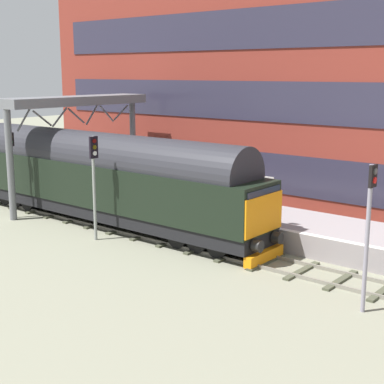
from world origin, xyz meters
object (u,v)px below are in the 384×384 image
at_px(diesel_locomotive, 104,176).
at_px(signal_post_mid, 94,174).
at_px(signal_post_near, 369,223).
at_px(signal_post_far, 11,165).
at_px(platform_number_sign, 269,194).

distance_m(diesel_locomotive, signal_post_mid, 2.83).
distance_m(diesel_locomotive, signal_post_near, 14.81).
height_order(signal_post_far, platform_number_sign, signal_post_far).
bearing_deg(diesel_locomotive, platform_number_sign, -77.82).
bearing_deg(signal_post_far, diesel_locomotive, -65.84).
bearing_deg(signal_post_mid, diesel_locomotive, 39.52).
relative_size(signal_post_mid, signal_post_far, 1.06).
bearing_deg(signal_post_near, signal_post_far, 90.00).
bearing_deg(signal_post_mid, platform_number_sign, -59.61).
distance_m(signal_post_near, signal_post_far, 19.41).
relative_size(diesel_locomotive, signal_post_mid, 4.03).
xyz_separation_m(signal_post_near, signal_post_far, (-0.00, 19.41, -0.16)).
distance_m(signal_post_mid, signal_post_far, 6.53).
distance_m(diesel_locomotive, signal_post_far, 5.23).
xyz_separation_m(diesel_locomotive, signal_post_mid, (-2.13, -1.76, 0.58)).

